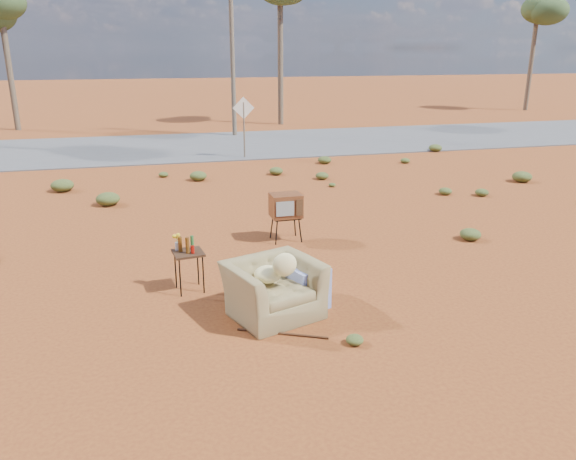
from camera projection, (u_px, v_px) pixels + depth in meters
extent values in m
plane|color=brown|center=(281.00, 297.00, 9.06)|extent=(140.00, 140.00, 0.00)
cube|color=#565659|center=(196.00, 146.00, 22.88)|extent=(140.00, 7.00, 0.04)
imported|color=olive|center=(273.00, 280.00, 8.29)|extent=(1.49, 1.21, 1.12)
ellipsoid|color=#E3D58B|center=(268.00, 274.00, 8.27)|extent=(0.41, 0.41, 0.24)
ellipsoid|color=#E3D58B|center=(285.00, 265.00, 8.05)|extent=(0.36, 0.18, 0.36)
cube|color=#203B97|center=(302.00, 283.00, 8.76)|extent=(0.78, 0.97, 0.66)
cube|color=black|center=(286.00, 217.00, 11.59)|extent=(0.56, 0.44, 0.03)
cylinder|color=black|center=(276.00, 233.00, 11.42)|extent=(0.03, 0.03, 0.50)
cylinder|color=black|center=(300.00, 231.00, 11.55)|extent=(0.03, 0.03, 0.50)
cylinder|color=black|center=(272.00, 227.00, 11.78)|extent=(0.03, 0.03, 0.50)
cylinder|color=black|center=(295.00, 225.00, 11.91)|extent=(0.03, 0.03, 0.50)
cube|color=brown|center=(286.00, 205.00, 11.51)|extent=(0.64, 0.50, 0.48)
cube|color=gray|center=(285.00, 209.00, 11.25)|extent=(0.37, 0.03, 0.30)
cube|color=#472D19|center=(299.00, 208.00, 11.33)|extent=(0.14, 0.02, 0.34)
cube|color=#392515|center=(188.00, 253.00, 9.11)|extent=(0.53, 0.53, 0.04)
cylinder|color=black|center=(180.00, 278.00, 8.98)|extent=(0.02, 0.02, 0.66)
cylinder|color=black|center=(203.00, 274.00, 9.11)|extent=(0.02, 0.02, 0.66)
cylinder|color=black|center=(176.00, 269.00, 9.31)|extent=(0.02, 0.02, 0.66)
cylinder|color=black|center=(198.00, 266.00, 9.45)|extent=(0.02, 0.02, 0.66)
cylinder|color=#55300E|center=(180.00, 245.00, 9.07)|extent=(0.07, 0.07, 0.25)
cylinder|color=#55300E|center=(187.00, 246.00, 8.99)|extent=(0.06, 0.06, 0.26)
cylinder|color=#296029|center=(192.00, 243.00, 9.19)|extent=(0.06, 0.06, 0.23)
cylinder|color=red|center=(193.00, 250.00, 9.02)|extent=(0.06, 0.06, 0.12)
cylinder|color=silver|center=(177.00, 246.00, 9.16)|extent=(0.08, 0.08, 0.13)
ellipsoid|color=yellow|center=(177.00, 237.00, 9.11)|extent=(0.15, 0.15, 0.11)
cylinder|color=#4F2915|center=(282.00, 333.00, 7.87)|extent=(1.20, 0.60, 0.03)
cylinder|color=brown|center=(244.00, 131.00, 20.16)|extent=(0.06, 0.06, 2.00)
cube|color=silver|center=(244.00, 108.00, 19.92)|extent=(0.78, 0.04, 0.78)
cylinder|color=brown|center=(9.00, 66.00, 26.56)|extent=(0.28, 0.28, 6.00)
ellipsoid|color=#3C562C|center=(1.00, 10.00, 25.79)|extent=(3.20, 3.20, 2.20)
cylinder|color=brown|center=(280.00, 55.00, 28.50)|extent=(0.28, 0.28, 7.00)
cylinder|color=brown|center=(532.00, 58.00, 35.30)|extent=(0.28, 0.28, 6.50)
ellipsoid|color=#3C562C|center=(538.00, 11.00, 34.44)|extent=(3.20, 3.20, 2.20)
cylinder|color=brown|center=(232.00, 44.00, 24.42)|extent=(0.20, 0.20, 8.00)
ellipsoid|color=#4B5826|center=(470.00, 234.00, 11.73)|extent=(0.44, 0.44, 0.24)
ellipsoid|color=#4B5826|center=(108.00, 199.00, 14.30)|extent=(0.60, 0.60, 0.33)
ellipsoid|color=#4B5826|center=(482.00, 192.00, 15.22)|extent=(0.36, 0.36, 0.20)
ellipsoid|color=#4B5826|center=(322.00, 176.00, 17.14)|extent=(0.40, 0.40, 0.22)
ellipsoid|color=#4B5826|center=(163.00, 174.00, 17.44)|extent=(0.30, 0.30, 0.17)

